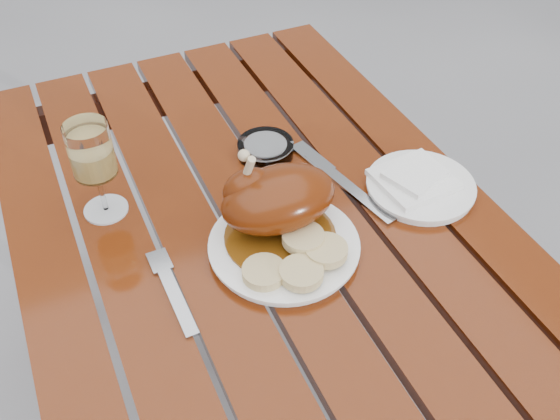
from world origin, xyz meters
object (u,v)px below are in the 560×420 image
at_px(wine_glass, 96,171).
at_px(side_plate, 420,187).
at_px(table, 261,343).
at_px(dinner_plate, 284,246).
at_px(ashtray, 266,149).

height_order(wine_glass, side_plate, wine_glass).
xyz_separation_m(table, dinner_plate, (0.01, -0.09, 0.38)).
relative_size(side_plate, ashtray, 1.81).
relative_size(table, side_plate, 6.12).
bearing_deg(dinner_plate, side_plate, 6.46).
bearing_deg(wine_glass, ashtray, 5.41).
distance_m(table, dinner_plate, 0.39).
distance_m(wine_glass, ashtray, 0.33).
relative_size(table, dinner_plate, 4.85).
bearing_deg(ashtray, wine_glass, -174.59).
bearing_deg(ashtray, side_plate, -44.81).
distance_m(table, wine_glass, 0.53).
height_order(wine_glass, ashtray, wine_glass).
distance_m(wine_glass, side_plate, 0.57).
bearing_deg(dinner_plate, wine_glass, 138.74).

